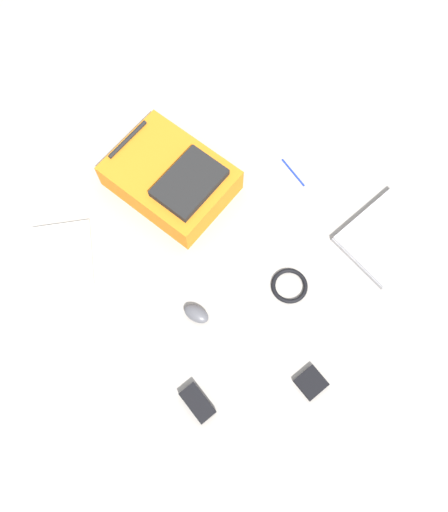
{
  "coord_description": "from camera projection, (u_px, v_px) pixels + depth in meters",
  "views": [
    {
      "loc": [
        -0.57,
        -0.4,
        1.82
      ],
      "look_at": [
        -0.03,
        0.01,
        0.02
      ],
      "focal_mm": 36.37,
      "sensor_mm": 36.0,
      "label": 1
    }
  ],
  "objects": [
    {
      "name": "computer_mouse",
      "position": [
        196.0,
        314.0,
        1.84
      ],
      "size": [
        0.07,
        0.1,
        0.04
      ],
      "primitive_type": "ellipsoid",
      "rotation": [
        0.0,
        0.0,
        0.11
      ],
      "color": "#4C4C51",
      "rests_on": "ground_plane"
    },
    {
      "name": "book_blue",
      "position": [
        63.0,
        256.0,
        1.93
      ],
      "size": [
        0.34,
        0.34,
        0.02
      ],
      "color": "silver",
      "rests_on": "ground_plane"
    },
    {
      "name": "pen_black",
      "position": [
        293.0,
        172.0,
        2.06
      ],
      "size": [
        0.05,
        0.14,
        0.01
      ],
      "primitive_type": "cylinder",
      "rotation": [
        1.57,
        0.0,
        -0.31
      ],
      "color": "#1933B2",
      "rests_on": "ground_plane"
    },
    {
      "name": "backpack",
      "position": [
        172.0,
        178.0,
        1.98
      ],
      "size": [
        0.34,
        0.45,
        0.16
      ],
      "color": "orange",
      "rests_on": "ground_plane"
    },
    {
      "name": "laptop",
      "position": [
        387.0,
        236.0,
        1.95
      ],
      "size": [
        0.37,
        0.32,
        0.03
      ],
      "color": "#929296",
      "rests_on": "ground_plane"
    },
    {
      "name": "power_brick",
      "position": [
        197.0,
        403.0,
        1.74
      ],
      "size": [
        0.09,
        0.14,
        0.03
      ],
      "primitive_type": "cube",
      "rotation": [
        0.0,
        0.0,
        -0.23
      ],
      "color": "black",
      "rests_on": "ground_plane"
    },
    {
      "name": "cable_coil",
      "position": [
        289.0,
        286.0,
        1.89
      ],
      "size": [
        0.13,
        0.13,
        0.02
      ],
      "primitive_type": "torus",
      "color": "black",
      "rests_on": "ground_plane"
    },
    {
      "name": "ground_plane",
      "position": [
        232.0,
        254.0,
        1.95
      ],
      "size": [
        3.85,
        3.85,
        0.0
      ],
      "primitive_type": "plane",
      "color": "gray"
    },
    {
      "name": "earbud_pouch",
      "position": [
        311.0,
        383.0,
        1.77
      ],
      "size": [
        0.11,
        0.11,
        0.02
      ],
      "primitive_type": "cube",
      "rotation": [
        0.0,
        0.0,
        -0.24
      ],
      "color": "black",
      "rests_on": "ground_plane"
    }
  ]
}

